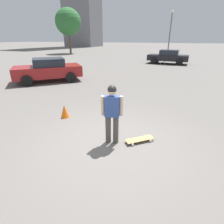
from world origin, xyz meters
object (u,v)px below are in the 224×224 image
Objects in this scene: person at (112,111)px; car_parked_near at (48,69)px; traffic_cone at (65,111)px; skateboard at (140,139)px; car_parked_far at (168,57)px.

car_parked_near is at bearing 121.93° from person.
traffic_cone is (2.17, -0.95, -0.70)m from person.
skateboard is 1.62× the size of traffic_cone.
skateboard is 16.87m from car_parked_far.
car_parked_near is at bearing -46.40° from traffic_cone.
skateboard is 2.95m from traffic_cone.
traffic_cone is at bearing 85.19° from car_parked_far.
car_parked_near reaches higher than traffic_cone.
car_parked_far is (-0.21, -17.14, -0.17)m from person.
car_parked_far is 16.37m from traffic_cone.
skateboard is at bearing 101.76° from car_parked_near.
person is at bearing 97.38° from car_parked_near.
skateboard is at bearing 95.23° from car_parked_far.
traffic_cone is (2.38, 16.18, -0.53)m from car_parked_far.
person is 0.37× the size of car_parked_far.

